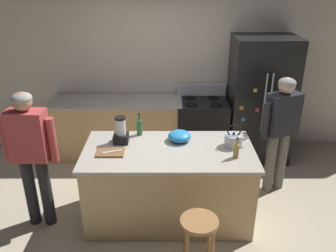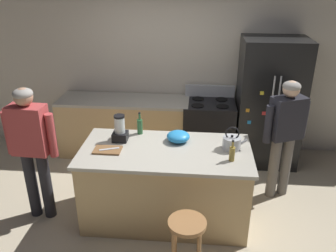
{
  "view_description": "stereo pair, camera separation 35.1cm",
  "coord_description": "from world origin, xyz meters",
  "px_view_note": "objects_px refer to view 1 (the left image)",
  "views": [
    {
      "loc": [
        -0.01,
        -3.43,
        2.75
      ],
      "look_at": [
        0.0,
        0.3,
        1.06
      ],
      "focal_mm": 37.57,
      "sensor_mm": 36.0,
      "label": 1
    },
    {
      "loc": [
        0.34,
        -3.42,
        2.75
      ],
      "look_at": [
        0.0,
        0.3,
        1.06
      ],
      "focal_mm": 37.57,
      "sensor_mm": 36.0,
      "label": 2
    }
  ],
  "objects_px": {
    "tea_kettle": "(233,140)",
    "cutting_board": "(110,153)",
    "person_by_sink_right": "(280,125)",
    "bottle_vinegar": "(236,150)",
    "refrigerator": "(259,100)",
    "blender_appliance": "(120,132)",
    "bottle_olive_oil": "(139,127)",
    "chef_knife": "(112,152)",
    "mixing_bowl": "(179,136)",
    "person_by_island_left": "(30,149)",
    "kitchen_island": "(168,184)",
    "bar_stool": "(198,232)",
    "stove_range": "(201,128)"
  },
  "relations": [
    {
      "from": "person_by_sink_right",
      "to": "blender_appliance",
      "type": "relative_size",
      "value": 4.97
    },
    {
      "from": "bar_stool",
      "to": "mixing_bowl",
      "type": "relative_size",
      "value": 2.35
    },
    {
      "from": "kitchen_island",
      "to": "chef_knife",
      "type": "height_order",
      "value": "chef_knife"
    },
    {
      "from": "refrigerator",
      "to": "bottle_olive_oil",
      "type": "bearing_deg",
      "value": -146.89
    },
    {
      "from": "tea_kettle",
      "to": "person_by_island_left",
      "type": "bearing_deg",
      "value": -174.86
    },
    {
      "from": "tea_kettle",
      "to": "cutting_board",
      "type": "distance_m",
      "value": 1.37
    },
    {
      "from": "person_by_sink_right",
      "to": "bottle_vinegar",
      "type": "distance_m",
      "value": 1.04
    },
    {
      "from": "refrigerator",
      "to": "chef_knife",
      "type": "height_order",
      "value": "refrigerator"
    },
    {
      "from": "tea_kettle",
      "to": "kitchen_island",
      "type": "bearing_deg",
      "value": -173.18
    },
    {
      "from": "bottle_olive_oil",
      "to": "tea_kettle",
      "type": "relative_size",
      "value": 1.0
    },
    {
      "from": "refrigerator",
      "to": "mixing_bowl",
      "type": "relative_size",
      "value": 7.05
    },
    {
      "from": "person_by_sink_right",
      "to": "mixing_bowl",
      "type": "distance_m",
      "value": 1.34
    },
    {
      "from": "cutting_board",
      "to": "bar_stool",
      "type": "bearing_deg",
      "value": -39.66
    },
    {
      "from": "chef_knife",
      "to": "tea_kettle",
      "type": "bearing_deg",
      "value": -12.73
    },
    {
      "from": "person_by_island_left",
      "to": "blender_appliance",
      "type": "height_order",
      "value": "person_by_island_left"
    },
    {
      "from": "person_by_sink_right",
      "to": "bottle_vinegar",
      "type": "xyz_separation_m",
      "value": [
        -0.7,
        -0.76,
        0.05
      ]
    },
    {
      "from": "refrigerator",
      "to": "bottle_vinegar",
      "type": "bearing_deg",
      "value": -111.44
    },
    {
      "from": "stove_range",
      "to": "bar_stool",
      "type": "height_order",
      "value": "stove_range"
    },
    {
      "from": "stove_range",
      "to": "chef_knife",
      "type": "height_order",
      "value": "stove_range"
    },
    {
      "from": "bottle_olive_oil",
      "to": "mixing_bowl",
      "type": "bearing_deg",
      "value": -19.05
    },
    {
      "from": "bottle_olive_oil",
      "to": "refrigerator",
      "type": "bearing_deg",
      "value": 33.11
    },
    {
      "from": "mixing_bowl",
      "to": "cutting_board",
      "type": "bearing_deg",
      "value": -158.09
    },
    {
      "from": "stove_range",
      "to": "chef_knife",
      "type": "bearing_deg",
      "value": -124.92
    },
    {
      "from": "refrigerator",
      "to": "cutting_board",
      "type": "distance_m",
      "value": 2.56
    },
    {
      "from": "chef_knife",
      "to": "bottle_olive_oil",
      "type": "bearing_deg",
      "value": 40.36
    },
    {
      "from": "bottle_vinegar",
      "to": "chef_knife",
      "type": "height_order",
      "value": "bottle_vinegar"
    },
    {
      "from": "refrigerator",
      "to": "tea_kettle",
      "type": "relative_size",
      "value": 6.81
    },
    {
      "from": "kitchen_island",
      "to": "bar_stool",
      "type": "height_order",
      "value": "kitchen_island"
    },
    {
      "from": "bottle_olive_oil",
      "to": "kitchen_island",
      "type": "bearing_deg",
      "value": -47.54
    },
    {
      "from": "bar_stool",
      "to": "bottle_vinegar",
      "type": "distance_m",
      "value": 0.94
    },
    {
      "from": "bottle_vinegar",
      "to": "person_by_island_left",
      "type": "bearing_deg",
      "value": 178.25
    },
    {
      "from": "bottle_olive_oil",
      "to": "tea_kettle",
      "type": "xyz_separation_m",
      "value": [
        1.08,
        -0.29,
        -0.02
      ]
    },
    {
      "from": "blender_appliance",
      "to": "tea_kettle",
      "type": "bearing_deg",
      "value": -4.16
    },
    {
      "from": "kitchen_island",
      "to": "mixing_bowl",
      "type": "relative_size",
      "value": 7.15
    },
    {
      "from": "person_by_island_left",
      "to": "tea_kettle",
      "type": "relative_size",
      "value": 5.86
    },
    {
      "from": "blender_appliance",
      "to": "kitchen_island",
      "type": "bearing_deg",
      "value": -18.22
    },
    {
      "from": "person_by_sink_right",
      "to": "chef_knife",
      "type": "relative_size",
      "value": 7.08
    },
    {
      "from": "refrigerator",
      "to": "person_by_sink_right",
      "type": "height_order",
      "value": "refrigerator"
    },
    {
      "from": "kitchen_island",
      "to": "bottle_vinegar",
      "type": "xyz_separation_m",
      "value": [
        0.71,
        -0.18,
        0.54
      ]
    },
    {
      "from": "refrigerator",
      "to": "person_by_sink_right",
      "type": "relative_size",
      "value": 1.2
    },
    {
      "from": "cutting_board",
      "to": "person_by_island_left",
      "type": "bearing_deg",
      "value": -178.46
    },
    {
      "from": "bottle_olive_oil",
      "to": "cutting_board",
      "type": "relative_size",
      "value": 0.92
    },
    {
      "from": "stove_range",
      "to": "bottle_olive_oil",
      "type": "height_order",
      "value": "bottle_olive_oil"
    },
    {
      "from": "blender_appliance",
      "to": "tea_kettle",
      "type": "height_order",
      "value": "blender_appliance"
    },
    {
      "from": "blender_appliance",
      "to": "mixing_bowl",
      "type": "relative_size",
      "value": 1.18
    },
    {
      "from": "person_by_island_left",
      "to": "chef_knife",
      "type": "height_order",
      "value": "person_by_island_left"
    },
    {
      "from": "bar_stool",
      "to": "cutting_board",
      "type": "relative_size",
      "value": 2.08
    },
    {
      "from": "mixing_bowl",
      "to": "tea_kettle",
      "type": "height_order",
      "value": "tea_kettle"
    },
    {
      "from": "bar_stool",
      "to": "cutting_board",
      "type": "bearing_deg",
      "value": 140.34
    },
    {
      "from": "refrigerator",
      "to": "bottle_vinegar",
      "type": "relative_size",
      "value": 7.95
    }
  ]
}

